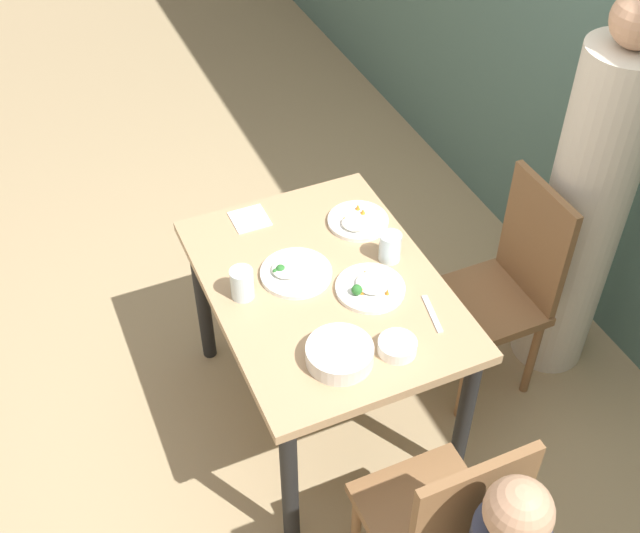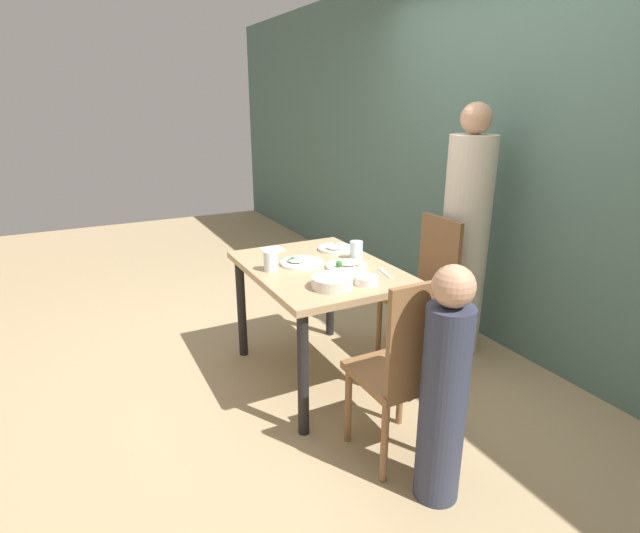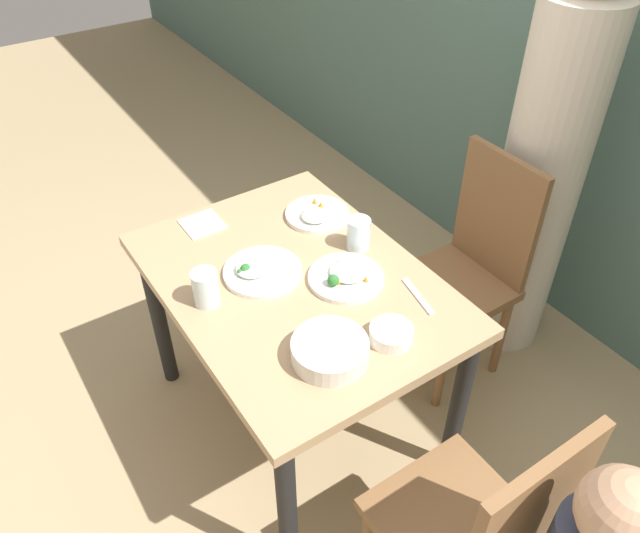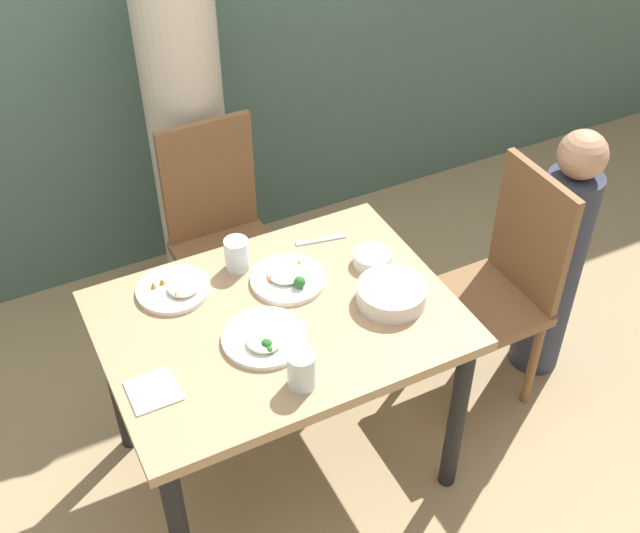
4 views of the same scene
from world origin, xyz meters
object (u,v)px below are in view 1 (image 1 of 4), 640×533
Objects in this scene: person_adult at (584,213)px; glass_water_tall at (242,284)px; chair_child_spot at (441,523)px; chair_adult_spot at (504,285)px; bowl_curry at (340,354)px; plate_rice_adult at (294,272)px.

person_adult reaches higher than glass_water_tall.
chair_child_spot reaches higher than glass_water_tall.
chair_adult_spot is 0.93m from bowl_curry.
chair_child_spot is at bearing -53.13° from person_adult.
person_adult is 14.19× the size of glass_water_tall.
bowl_curry is 0.45m from glass_water_tall.
chair_adult_spot is 4.36× the size of bowl_curry.
person_adult is at bearing 83.81° from glass_water_tall.
person_adult is at bearing 90.00° from chair_adult_spot.
glass_water_tall is at bearing -96.19° from person_adult.
chair_child_spot is 0.58× the size of person_adult.
glass_water_tall is at bearing -98.08° from chair_adult_spot.
chair_adult_spot is at bearing -90.00° from person_adult.
plate_rice_adult is (-0.17, -0.84, 0.24)m from chair_adult_spot.
bowl_curry is 0.85× the size of plate_rice_adult.
glass_water_tall is (-0.96, -0.29, 0.29)m from chair_child_spot.
chair_child_spot is 0.61m from bowl_curry.
plate_rice_adult is at bearing -85.25° from chair_child_spot.
glass_water_tall is (0.03, -0.21, 0.05)m from plate_rice_adult.
bowl_curry is (-0.54, -0.10, 0.26)m from chair_child_spot.
glass_water_tall is at bearing -73.27° from chair_child_spot.
plate_rice_adult is (-0.44, 0.02, -0.02)m from bowl_curry.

